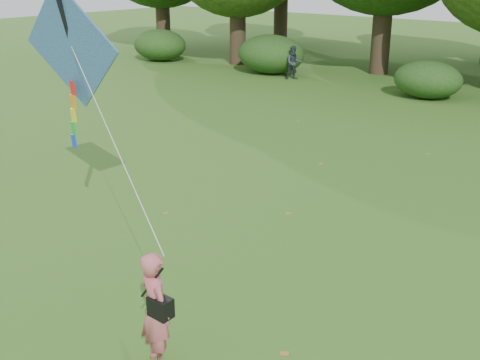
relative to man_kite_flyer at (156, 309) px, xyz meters
The scene contains 6 objects.
ground 1.21m from the man_kite_flyer, 86.11° to the left, with size 100.00×100.00×0.00m, color #265114.
man_kite_flyer is the anchor object (origin of this frame).
bystander_left 20.76m from the man_kite_flyer, 119.46° to the left, with size 0.72×0.56×1.47m, color #2B323A.
crossbody_bag 0.16m from the man_kite_flyer, 14.61° to the right, with size 0.43×0.20×0.67m.
flying_kite 5.44m from the man_kite_flyer, 153.43° to the left, with size 5.67×2.55×3.10m.
fallen_leaves 6.02m from the man_kite_flyer, 101.47° to the left, with size 8.64×14.84×0.01m.
Camera 1 is at (4.91, -5.34, 4.91)m, focal length 45.00 mm.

